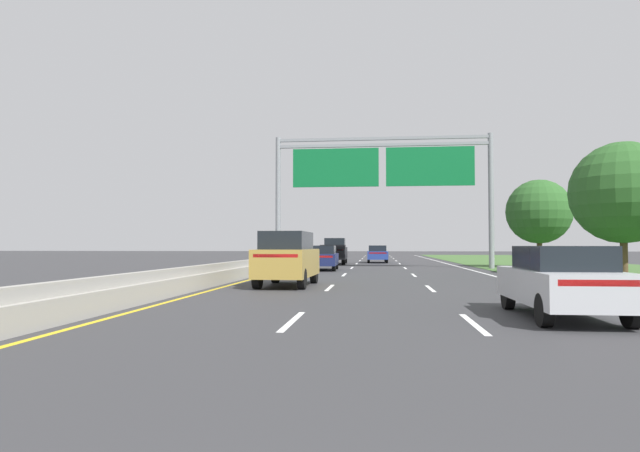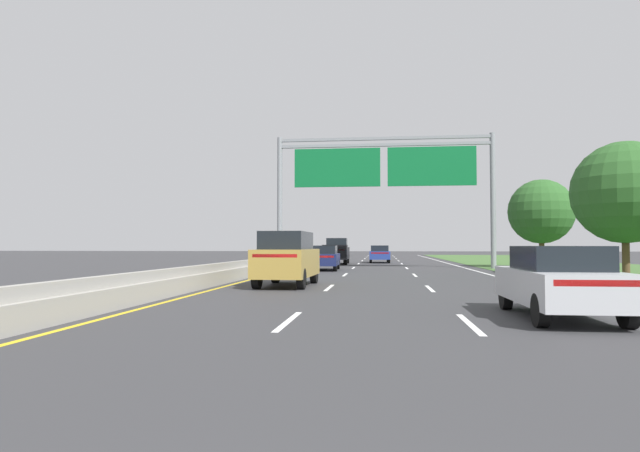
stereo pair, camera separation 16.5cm
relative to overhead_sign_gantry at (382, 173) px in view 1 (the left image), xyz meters
name	(u,v)px [view 1 (the left image)]	position (x,y,z in m)	size (l,w,h in m)	color
ground_plane	(378,270)	(-0.30, -2.03, -6.59)	(220.00, 220.00, 0.00)	#333335
lane_striping	(378,270)	(-0.30, -2.49, -6.59)	(11.96, 106.00, 0.01)	white
grass_verge_right	(602,270)	(13.65, -2.03, -6.58)	(14.00, 110.00, 0.02)	#3D602D
median_barrier_concrete	(279,264)	(-6.90, -2.03, -6.24)	(0.60, 110.00, 0.85)	#99968E
overhead_sign_gantry	(382,173)	(0.00, 0.00, 0.00)	(15.06, 0.42, 9.25)	gray
pickup_truck_black	(334,251)	(-3.99, 8.26, -5.52)	(2.09, 5.43, 2.20)	black
car_navy_left_lane_sedan	(323,257)	(-3.83, -3.31, -5.78)	(1.92, 4.44, 1.57)	#161E47
car_blue_centre_lane_sedan	(377,254)	(-0.36, 12.16, -5.78)	(1.89, 4.43, 1.57)	navy
car_gold_left_lane_suv	(288,258)	(-3.86, -16.84, -5.50)	(2.00, 4.74, 2.11)	#A38438
car_silver_right_lane_sedan	(561,280)	(3.64, -25.38, -5.78)	(1.83, 4.41, 1.57)	#B2B5BA
roadside_tree_mid	(623,193)	(12.04, -8.85, -2.34)	(5.17, 5.17, 6.85)	#4C3823
roadside_tree_far	(539,212)	(10.95, 1.70, -2.65)	(4.51, 4.51, 6.21)	#4C3823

